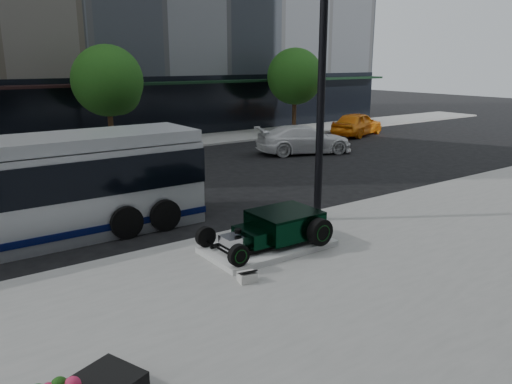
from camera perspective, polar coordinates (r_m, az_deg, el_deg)
ground at (r=16.91m, az=-4.20°, el=-2.34°), size 120.00×120.00×0.00m
sidewalk_far at (r=29.48m, az=-18.54°, el=4.45°), size 70.00×4.00×0.12m
street_trees at (r=28.56m, az=-16.35°, el=11.81°), size 29.80×3.80×5.70m
display_plinth at (r=13.31m, az=1.40°, el=-6.23°), size 3.40×1.80×0.15m
hot_rod at (r=13.33m, az=2.56°, el=-3.92°), size 3.22×2.00×0.81m
info_plaque at (r=11.43m, az=-1.02°, el=-9.63°), size 0.45×0.37×0.31m
lamppost at (r=15.11m, az=7.42°, el=10.04°), size 0.43×0.43×7.85m
white_sedan at (r=27.66m, az=5.54°, el=5.99°), size 5.70×3.84×1.53m
yellow_taxi at (r=34.89m, az=11.50°, el=7.64°), size 5.02×3.16×1.59m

